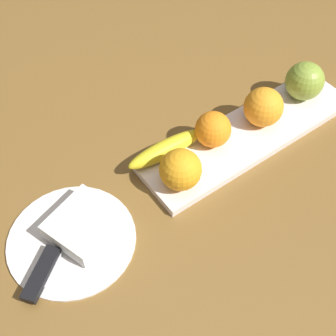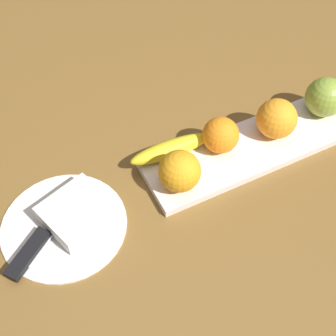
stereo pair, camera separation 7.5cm
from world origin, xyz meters
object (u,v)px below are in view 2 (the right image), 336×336
(orange_near_apple, at_px, (277,119))
(orange_center, at_px, (221,135))
(orange_near_banana, at_px, (180,171))
(apple, at_px, (325,97))
(folded_napkin, at_px, (77,212))
(banana, at_px, (171,149))
(fruit_tray, at_px, (259,145))
(dinner_plate, at_px, (64,224))
(knife, at_px, (35,246))

(orange_near_apple, bearing_deg, orange_center, 172.79)
(orange_near_apple, distance_m, orange_near_banana, 0.22)
(apple, relative_size, orange_near_banana, 1.05)
(apple, bearing_deg, folded_napkin, -178.41)
(banana, relative_size, orange_near_apple, 2.07)
(orange_near_apple, bearing_deg, folded_napkin, -178.77)
(apple, xyz_separation_m, folded_napkin, (-0.51, -0.01, -0.03))
(banana, bearing_deg, fruit_tray, -13.42)
(dinner_plate, height_order, folded_napkin, folded_napkin)
(orange_near_apple, xyz_separation_m, orange_center, (-0.11, 0.01, -0.00))
(dinner_plate, xyz_separation_m, folded_napkin, (0.03, -0.00, 0.02))
(dinner_plate, bearing_deg, fruit_tray, -0.00)
(orange_near_apple, distance_m, dinner_plate, 0.42)
(apple, bearing_deg, orange_near_banana, -174.30)
(orange_near_banana, relative_size, orange_center, 1.09)
(orange_near_banana, bearing_deg, banana, 75.97)
(orange_near_apple, relative_size, folded_napkin, 0.73)
(orange_center, height_order, knife, orange_center)
(banana, bearing_deg, folded_napkin, -164.27)
(fruit_tray, height_order, dinner_plate, fruit_tray)
(apple, relative_size, folded_napkin, 0.75)
(banana, relative_size, knife, 0.99)
(dinner_plate, bearing_deg, folded_napkin, -0.00)
(fruit_tray, relative_size, dinner_plate, 2.18)
(orange_center, xyz_separation_m, folded_napkin, (-0.28, -0.02, -0.02))
(folded_napkin, xyz_separation_m, knife, (-0.08, -0.02, -0.01))
(orange_near_banana, bearing_deg, orange_center, 21.59)
(banana, height_order, orange_near_banana, orange_near_banana)
(apple, xyz_separation_m, dinner_plate, (-0.53, -0.01, -0.05))
(orange_center, relative_size, dinner_plate, 0.32)
(apple, height_order, folded_napkin, apple)
(fruit_tray, bearing_deg, banana, 164.22)
(folded_napkin, bearing_deg, orange_near_apple, 1.23)
(orange_near_banana, bearing_deg, apple, 5.70)
(fruit_tray, bearing_deg, dinner_plate, 180.00)
(fruit_tray, xyz_separation_m, banana, (-0.16, 0.05, 0.02))
(orange_near_banana, xyz_separation_m, knife, (-0.26, -0.00, -0.04))
(folded_napkin, bearing_deg, orange_near_banana, -6.07)
(orange_near_banana, bearing_deg, dinner_plate, 174.69)
(banana, relative_size, orange_center, 2.33)
(fruit_tray, height_order, knife, knife)
(orange_near_apple, relative_size, knife, 0.48)
(fruit_tray, relative_size, orange_near_banana, 6.25)
(banana, height_order, dinner_plate, banana)
(orange_near_banana, distance_m, folded_napkin, 0.18)
(banana, height_order, orange_near_apple, orange_near_apple)
(fruit_tray, bearing_deg, knife, -177.01)
(orange_near_banana, distance_m, dinner_plate, 0.21)
(apple, bearing_deg, orange_near_apple, -177.22)
(knife, bearing_deg, orange_center, -30.46)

